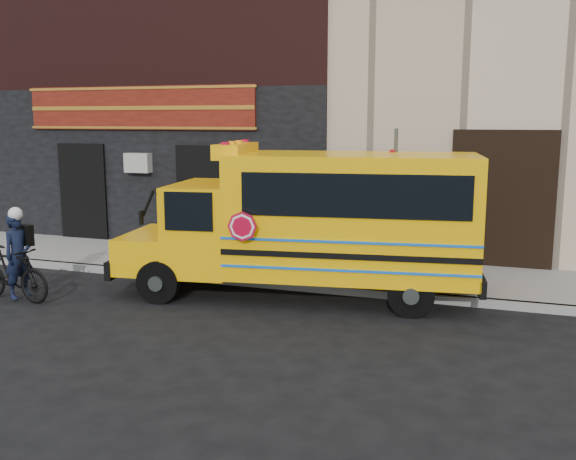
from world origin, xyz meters
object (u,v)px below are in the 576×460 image
(bicycle, at_px, (12,273))
(cyclist, at_px, (19,258))
(sign_pole, at_px, (394,202))
(school_bus, at_px, (318,219))

(bicycle, xyz_separation_m, cyclist, (0.09, 0.10, 0.28))
(cyclist, bearing_deg, bicycle, 152.10)
(sign_pole, bearing_deg, bicycle, -154.91)
(cyclist, bearing_deg, school_bus, -55.94)
(sign_pole, distance_m, cyclist, 7.24)
(school_bus, height_order, bicycle, school_bus)
(sign_pole, xyz_separation_m, bicycle, (-6.61, -3.09, -1.24))
(school_bus, height_order, sign_pole, sign_pole)
(school_bus, bearing_deg, cyclist, -159.05)
(school_bus, distance_m, cyclist, 5.67)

